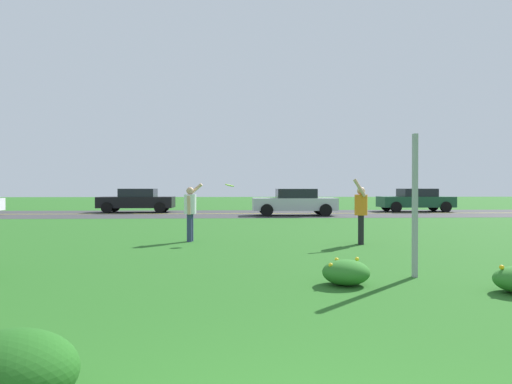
% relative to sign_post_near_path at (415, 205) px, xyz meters
% --- Properties ---
extents(ground_plane, '(120.00, 120.00, 0.00)m').
position_rel_sign_post_near_path_xyz_m(ground_plane, '(-2.72, 6.67, -1.22)').
color(ground_plane, '#26601E').
extents(highway_strip, '(120.00, 7.98, 0.01)m').
position_rel_sign_post_near_path_xyz_m(highway_strip, '(-2.72, 19.00, -1.21)').
color(highway_strip, '#38383A').
rests_on(highway_strip, ground).
extents(highway_center_stripe, '(120.00, 0.16, 0.00)m').
position_rel_sign_post_near_path_xyz_m(highway_center_stripe, '(-2.72, 19.00, -1.21)').
color(highway_center_stripe, yellow).
rests_on(highway_center_stripe, ground).
extents(daylily_clump_near_camera, '(0.74, 0.69, 0.41)m').
position_rel_sign_post_near_path_xyz_m(daylily_clump_near_camera, '(-1.32, -0.57, -1.02)').
color(daylily_clump_near_camera, '#2D7526').
rests_on(daylily_clump_near_camera, ground).
extents(daylily_clump_mid_center, '(0.89, 0.76, 0.56)m').
position_rel_sign_post_near_path_xyz_m(daylily_clump_mid_center, '(-4.57, -4.50, -0.94)').
color(daylily_clump_mid_center, '#1E5619').
rests_on(daylily_clump_mid_center, ground).
extents(sign_post_near_path, '(0.07, 0.10, 2.43)m').
position_rel_sign_post_near_path_xyz_m(sign_post_near_path, '(0.00, 0.00, 0.00)').
color(sign_post_near_path, '#93969B').
rests_on(sign_post_near_path, ground).
extents(person_thrower_white_shirt, '(0.52, 0.52, 1.65)m').
position_rel_sign_post_near_path_xyz_m(person_thrower_white_shirt, '(-4.30, 5.34, -0.30)').
color(person_thrower_white_shirt, silver).
rests_on(person_thrower_white_shirt, ground).
extents(person_catcher_orange_shirt, '(0.44, 0.51, 1.76)m').
position_rel_sign_post_near_path_xyz_m(person_catcher_orange_shirt, '(0.33, 4.50, -0.29)').
color(person_catcher_orange_shirt, orange).
rests_on(person_catcher_orange_shirt, ground).
extents(frisbee_lime, '(0.26, 0.26, 0.10)m').
position_rel_sign_post_near_path_xyz_m(frisbee_lime, '(-3.19, 5.32, 0.37)').
color(frisbee_lime, '#8CD133').
extents(car_dark_green_leftmost, '(4.50, 2.00, 1.45)m').
position_rel_sign_post_near_path_xyz_m(car_dark_green_leftmost, '(8.39, 20.79, -0.48)').
color(car_dark_green_leftmost, '#194C2D').
rests_on(car_dark_green_leftmost, ground).
extents(car_silver_center_left, '(4.50, 2.00, 1.45)m').
position_rel_sign_post_near_path_xyz_m(car_silver_center_left, '(0.22, 17.20, -0.48)').
color(car_silver_center_left, '#B7BABF').
rests_on(car_silver_center_left, ground).
extents(car_black_center_right, '(4.50, 2.00, 1.45)m').
position_rel_sign_post_near_path_xyz_m(car_black_center_right, '(-9.01, 20.79, -0.48)').
color(car_black_center_right, black).
rests_on(car_black_center_right, ground).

